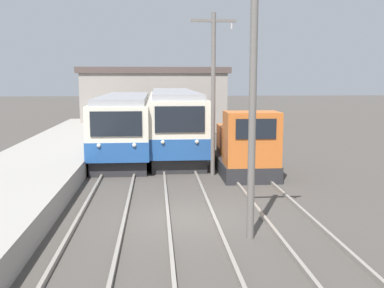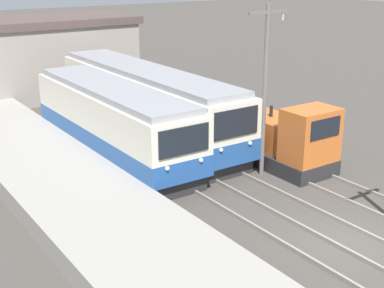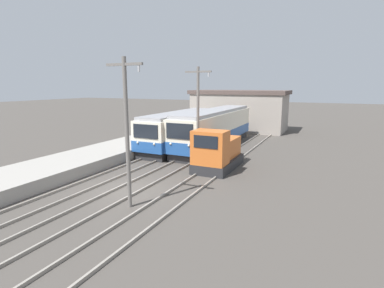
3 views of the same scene
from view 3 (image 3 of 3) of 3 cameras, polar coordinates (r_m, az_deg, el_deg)
ground_plane at (r=17.98m, az=-12.36°, el=-8.50°), size 200.00×200.00×0.00m
platform_left at (r=22.11m, az=-25.42°, el=-4.52°), size 4.50×54.00×0.82m
track_left at (r=19.59m, az=-18.46°, el=-6.96°), size 1.54×60.00×0.14m
track_center at (r=17.84m, az=-11.86°, el=-8.40°), size 1.54×60.00×0.14m
track_right at (r=16.29m, az=-3.26°, el=-10.08°), size 1.54×60.00×0.14m
commuter_train_left at (r=28.73m, az=-2.18°, el=2.42°), size 2.84×11.99×3.46m
commuter_train_center at (r=29.25m, az=4.37°, el=2.72°), size 2.84×14.96×3.66m
shunting_locomotive at (r=21.57m, az=4.84°, el=-1.65°), size 2.40×4.96×3.00m
catenary_mast_near at (r=14.53m, az=-12.29°, el=2.90°), size 2.00×0.20×7.25m
catenary_mast_mid at (r=21.62m, az=1.15°, el=5.77°), size 2.00×0.20×7.25m
station_building at (r=41.10m, az=9.02°, el=6.40°), size 12.60×6.30×5.31m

